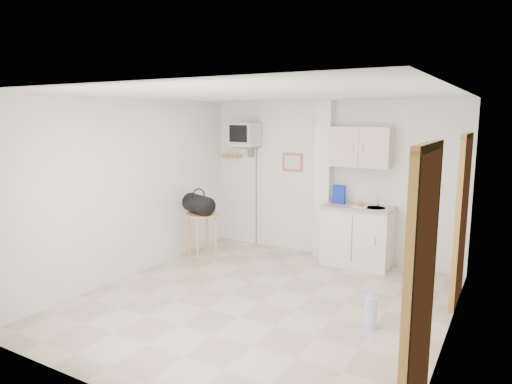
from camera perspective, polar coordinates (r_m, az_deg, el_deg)
The scene contains 7 objects.
ground at distance 5.77m, azimuth 0.59°, elevation -13.56°, with size 4.50×4.50×0.00m, color beige.
room_envelope at distance 5.32m, azimuth 3.34°, elevation 1.70°, with size 4.24×4.54×2.55m.
kitchenette at distance 7.09m, azimuth 12.69°, elevation -2.60°, with size 1.03×0.58×2.10m.
crt_television at distance 7.79m, azimuth -1.39°, elevation 7.10°, with size 0.44×0.45×2.15m.
round_table at distance 7.27m, azimuth -6.76°, elevation -3.65°, with size 0.53×0.53×0.74m.
duffel_bag at distance 7.19m, azimuth -7.19°, elevation -1.51°, with size 0.62×0.49×0.40m.
water_bottle at distance 5.19m, azimuth 14.11°, elevation -14.40°, with size 0.13×0.13×0.40m.
Camera 1 is at (2.60, -4.63, 2.26)m, focal length 32.00 mm.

